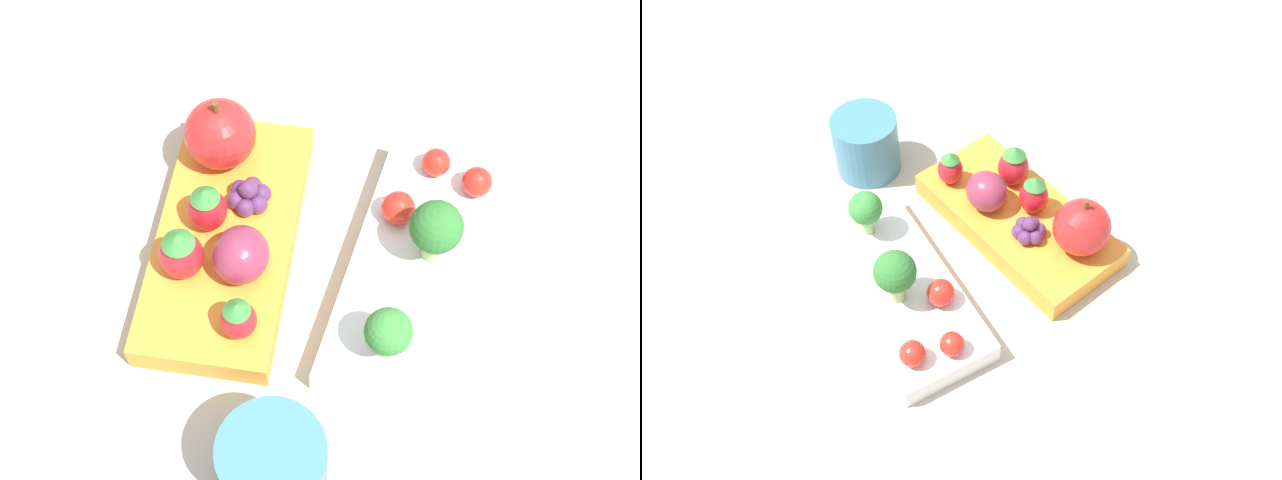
{
  "view_description": "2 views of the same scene",
  "coord_description": "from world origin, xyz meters",
  "views": [
    {
      "loc": [
        0.31,
        0.07,
        0.6
      ],
      "look_at": [
        0.0,
        -0.0,
        0.04
      ],
      "focal_mm": 50.0,
      "sensor_mm": 36.0,
      "label": 1
    },
    {
      "loc": [
        -0.34,
        0.23,
        0.57
      ],
      "look_at": [
        0.0,
        -0.0,
        0.04
      ],
      "focal_mm": 40.0,
      "sensor_mm": 36.0,
      "label": 2
    }
  ],
  "objects": [
    {
      "name": "ground_plane",
      "position": [
        0.0,
        0.0,
        0.0
      ],
      "size": [
        4.0,
        4.0,
        0.0
      ],
      "primitive_type": "plane",
      "color": "#BCB29E"
    },
    {
      "name": "bento_box_savoury",
      "position": [
        -0.0,
        0.07,
        0.01
      ],
      "size": [
        0.22,
        0.11,
        0.02
      ],
      "color": "white",
      "rests_on": "ground_plane"
    },
    {
      "name": "bento_box_fruit",
      "position": [
        0.01,
        -0.07,
        0.01
      ],
      "size": [
        0.22,
        0.12,
        0.03
      ],
      "color": "orange",
      "rests_on": "ground_plane"
    },
    {
      "name": "broccoli_floret_0",
      "position": [
        -0.01,
        0.08,
        0.06
      ],
      "size": [
        0.04,
        0.04,
        0.06
      ],
      "color": "#93B770",
      "rests_on": "bento_box_savoury"
    },
    {
      "name": "broccoli_floret_1",
      "position": [
        0.07,
        0.06,
        0.06
      ],
      "size": [
        0.03,
        0.03,
        0.05
      ],
      "color": "#93B770",
      "rests_on": "bento_box_savoury"
    },
    {
      "name": "cherry_tomato_0",
      "position": [
        -0.08,
        0.1,
        0.04
      ],
      "size": [
        0.02,
        0.02,
        0.02
      ],
      "color": "red",
      "rests_on": "bento_box_savoury"
    },
    {
      "name": "cherry_tomato_1",
      "position": [
        -0.09,
        0.07,
        0.04
      ],
      "size": [
        0.02,
        0.02,
        0.02
      ],
      "color": "red",
      "rests_on": "bento_box_savoury"
    },
    {
      "name": "cherry_tomato_2",
      "position": [
        -0.04,
        0.05,
        0.04
      ],
      "size": [
        0.03,
        0.03,
        0.03
      ],
      "color": "red",
      "rests_on": "bento_box_savoury"
    },
    {
      "name": "apple",
      "position": [
        -0.06,
        -0.09,
        0.05
      ],
      "size": [
        0.05,
        0.05,
        0.06
      ],
      "color": "red",
      "rests_on": "bento_box_fruit"
    },
    {
      "name": "strawberry_0",
      "position": [
        0.08,
        -0.04,
        0.05
      ],
      "size": [
        0.03,
        0.03,
        0.04
      ],
      "color": "red",
      "rests_on": "bento_box_fruit"
    },
    {
      "name": "strawberry_1",
      "position": [
        0.04,
        -0.09,
        0.05
      ],
      "size": [
        0.03,
        0.03,
        0.05
      ],
      "color": "red",
      "rests_on": "bento_box_fruit"
    },
    {
      "name": "strawberry_2",
      "position": [
        0.0,
        -0.09,
        0.05
      ],
      "size": [
        0.03,
        0.03,
        0.04
      ],
      "color": "red",
      "rests_on": "bento_box_fruit"
    },
    {
      "name": "plum",
      "position": [
        0.03,
        -0.05,
        0.05
      ],
      "size": [
        0.04,
        0.04,
        0.04
      ],
      "color": "#892D47",
      "rests_on": "bento_box_fruit"
    },
    {
      "name": "grape_cluster",
      "position": [
        -0.02,
        -0.06,
        0.03
      ],
      "size": [
        0.03,
        0.03,
        0.02
      ],
      "color": "#562D5B",
      "rests_on": "bento_box_fruit"
    },
    {
      "name": "drinking_cup",
      "position": [
        0.17,
        0.01,
        0.03
      ],
      "size": [
        0.07,
        0.07,
        0.07
      ],
      "color": "teal",
      "rests_on": "ground_plane"
    }
  ]
}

